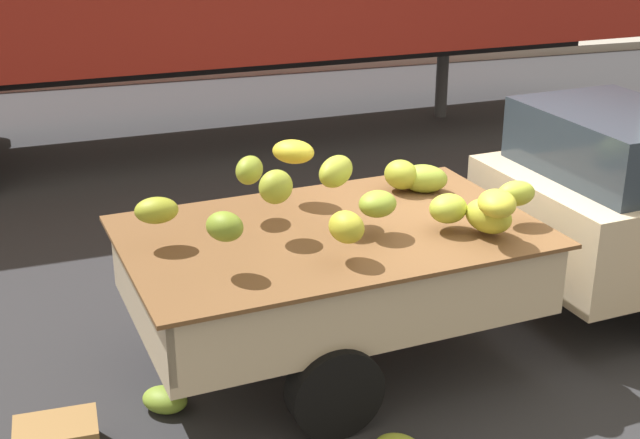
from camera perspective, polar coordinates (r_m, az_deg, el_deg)
name	(u,v)px	position (r m, az deg, el deg)	size (l,w,h in m)	color
ground	(482,327)	(7.33, 10.48, -6.91)	(220.00, 220.00, 0.00)	#28282B
curb_strip	(225,68)	(16.35, -6.18, 9.73)	(80.00, 0.80, 0.16)	gray
pickup_truck	(565,214)	(7.35, 15.65, 0.36)	(5.36, 2.26, 1.70)	#CCB793
fallen_banana_bunch_near_tailgate	(165,400)	(6.25, -10.04, -11.45)	(0.33, 0.25, 0.17)	olive
produce_crate	(57,439)	(5.97, -16.72, -13.52)	(0.52, 0.36, 0.23)	olive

